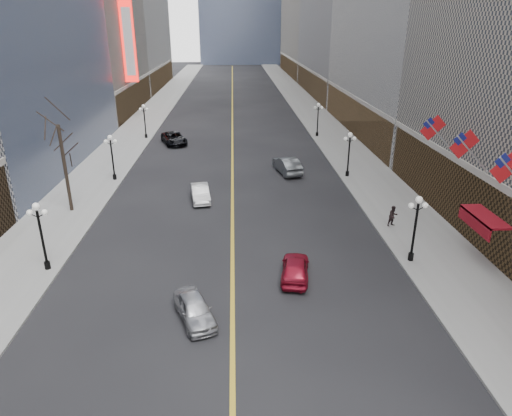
{
  "coord_description": "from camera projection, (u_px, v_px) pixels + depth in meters",
  "views": [
    {
      "loc": [
        0.27,
        3.83,
        14.72
      ],
      "look_at": [
        1.14,
        21.74,
        7.43
      ],
      "focal_mm": 32.0,
      "sensor_mm": 36.0,
      "label": 1
    }
  ],
  "objects": [
    {
      "name": "flag_5",
      "position": [
        435.0,
        130.0,
        34.17
      ],
      "size": [
        2.87,
        0.12,
        2.87
      ],
      "color": "#B2B2B7",
      "rests_on": "ground"
    },
    {
      "name": "streetlamp_west_1",
      "position": [
        40.0,
        230.0,
        28.13
      ],
      "size": [
        1.26,
        0.44,
        4.52
      ],
      "color": "black",
      "rests_on": "sidewalk_west"
    },
    {
      "name": "flag_3",
      "position": [
        510.0,
        170.0,
        24.92
      ],
      "size": [
        2.87,
        0.12,
        2.87
      ],
      "color": "#B2B2B7",
      "rests_on": "ground"
    },
    {
      "name": "car_sb_far",
      "position": [
        287.0,
        165.0,
        48.0
      ],
      "size": [
        2.86,
        5.42,
        1.7
      ],
      "primitive_type": "imported",
      "rotation": [
        0.0,
        0.0,
        3.36
      ],
      "color": "#4F5457",
      "rests_on": "ground"
    },
    {
      "name": "streetlamp_east_2",
      "position": [
        349.0,
        150.0,
        45.84
      ],
      "size": [
        1.26,
        0.44,
        4.52
      ],
      "color": "black",
      "rests_on": "sidewalk_east"
    },
    {
      "name": "streetlamp_west_2",
      "position": [
        112.0,
        153.0,
        44.79
      ],
      "size": [
        1.26,
        0.44,
        4.52
      ],
      "color": "black",
      "rests_on": "sidewalk_west"
    },
    {
      "name": "streetlamp_west_3",
      "position": [
        144.0,
        118.0,
        61.44
      ],
      "size": [
        1.26,
        0.44,
        4.52
      ],
      "color": "black",
      "rests_on": "sidewalk_west"
    },
    {
      "name": "sidewalk_east",
      "position": [
        327.0,
        130.0,
        67.36
      ],
      "size": [
        6.0,
        230.0,
        0.15
      ],
      "primitive_type": "cube",
      "color": "gray",
      "rests_on": "ground"
    },
    {
      "name": "car_nb_near",
      "position": [
        195.0,
        309.0,
        24.14
      ],
      "size": [
        2.89,
        4.28,
        1.35
      ],
      "primitive_type": "imported",
      "rotation": [
        0.0,
        0.0,
        0.36
      ],
      "color": "#A3A5AB",
      "rests_on": "ground"
    },
    {
      "name": "flag_4",
      "position": [
        466.0,
        147.0,
        29.54
      ],
      "size": [
        2.87,
        0.12,
        2.87
      ],
      "color": "#B2B2B7",
      "rests_on": "ground"
    },
    {
      "name": "car_nb_far",
      "position": [
        174.0,
        138.0,
        59.51
      ],
      "size": [
        4.29,
        6.12,
        1.55
      ],
      "primitive_type": "imported",
      "rotation": [
        0.0,
        0.0,
        0.34
      ],
      "color": "black",
      "rests_on": "ground"
    },
    {
      "name": "lane_line",
      "position": [
        232.0,
        118.0,
        76.02
      ],
      "size": [
        0.25,
        200.0,
        0.02
      ],
      "primitive_type": "cube",
      "color": "gold",
      "rests_on": "ground"
    },
    {
      "name": "car_sb_mid",
      "position": [
        295.0,
        268.0,
        28.13
      ],
      "size": [
        2.31,
        4.36,
        1.41
      ],
      "primitive_type": "imported",
      "rotation": [
        0.0,
        0.0,
        2.98
      ],
      "color": "maroon",
      "rests_on": "ground"
    },
    {
      "name": "awning_c",
      "position": [
        482.0,
        218.0,
        29.31
      ],
      "size": [
        1.4,
        4.0,
        0.93
      ],
      "color": "maroon",
      "rests_on": "ground"
    },
    {
      "name": "ped_east_walk",
      "position": [
        393.0,
        216.0,
        35.04
      ],
      "size": [
        0.89,
        0.68,
        1.63
      ],
      "primitive_type": "imported",
      "rotation": [
        0.0,
        0.0,
        0.35
      ],
      "color": "black",
      "rests_on": "sidewalk_east"
    },
    {
      "name": "car_nb_mid",
      "position": [
        200.0,
        193.0,
        40.54
      ],
      "size": [
        2.1,
        4.43,
        1.4
      ],
      "primitive_type": "imported",
      "rotation": [
        0.0,
        0.0,
        0.15
      ],
      "color": "#B9B9BB",
      "rests_on": "ground"
    },
    {
      "name": "streetlamp_east_1",
      "position": [
        416.0,
        222.0,
        29.18
      ],
      "size": [
        1.26,
        0.44,
        4.52
      ],
      "color": "black",
      "rests_on": "sidewalk_east"
    },
    {
      "name": "theatre_marquee",
      "position": [
        129.0,
        42.0,
        70.79
      ],
      "size": [
        2.0,
        0.55,
        12.0
      ],
      "color": "red",
      "rests_on": "ground"
    },
    {
      "name": "streetlamp_east_3",
      "position": [
        318.0,
        116.0,
        62.5
      ],
      "size": [
        1.26,
        0.44,
        4.52
      ],
      "color": "black",
      "rests_on": "sidewalk_east"
    },
    {
      "name": "tree_west_far",
      "position": [
        60.0,
        139.0,
        36.05
      ],
      "size": [
        3.6,
        3.6,
        7.92
      ],
      "color": "#2D231C",
      "rests_on": "sidewalk_west"
    },
    {
      "name": "sidewalk_west",
      "position": [
        136.0,
        132.0,
        66.11
      ],
      "size": [
        6.0,
        230.0,
        0.15
      ],
      "primitive_type": "cube",
      "color": "gray",
      "rests_on": "ground"
    }
  ]
}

